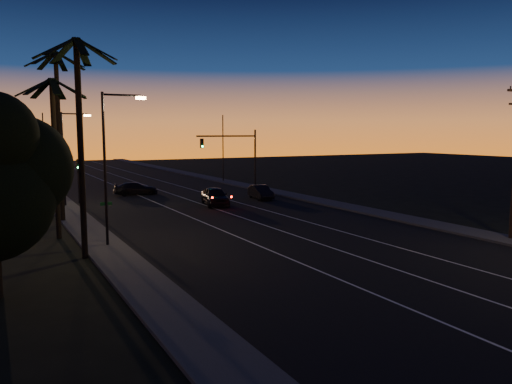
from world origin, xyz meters
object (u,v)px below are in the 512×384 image
signal_mast (236,150)px  lead_car (215,196)px  right_car (261,192)px  cross_car (136,189)px

signal_mast → lead_car: signal_mast is taller
signal_mast → right_car: signal_mast is taller
signal_mast → lead_car: 10.23m
cross_car → right_car: bearing=-42.0°
cross_car → lead_car: bearing=-68.2°
signal_mast → lead_car: size_ratio=1.23×
lead_car → cross_car: lead_car is taller
right_car → signal_mast: bearing=90.2°
lead_car → right_car: bearing=17.9°
signal_mast → right_car: (0.02, -5.56, -4.08)m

